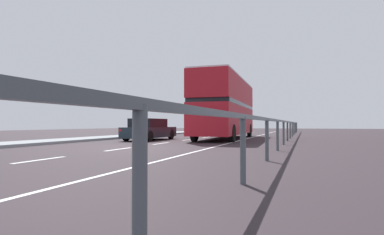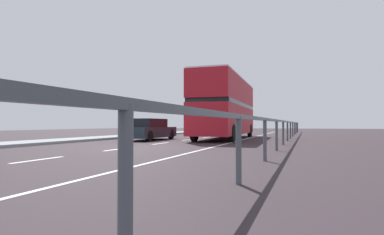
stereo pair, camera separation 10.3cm
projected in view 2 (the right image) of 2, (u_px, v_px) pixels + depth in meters
The scene contains 7 objects.
ground_plane at pixel (134, 148), 13.70m from camera, with size 73.23×120.00×0.10m, color #2D2429.
near_sidewalk_kerb at pixel (34, 143), 15.76m from camera, with size 2.31×80.00×0.14m, color gray.
lane_paint_markings at pixel (227, 139), 21.27m from camera, with size 3.42×46.00×0.01m.
bridge_side_railing at pixel (289, 125), 20.03m from camera, with size 0.10×42.00×1.19m.
double_decker_bus_red at pixel (226, 107), 21.54m from camera, with size 2.93×10.97×4.15m.
hatchback_car_near at pixel (150, 130), 19.64m from camera, with size 1.76×4.53×1.35m.
sedan_car_ahead at pixel (218, 127), 33.78m from camera, with size 1.99×4.63×1.40m.
Camera 2 is at (7.19, -11.97, 1.03)m, focal length 28.96 mm.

